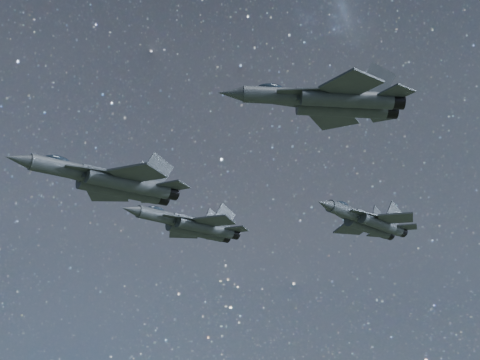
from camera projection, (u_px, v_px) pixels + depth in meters
name	position (u px, v px, depth m)	size (l,w,h in m)	color
jet_lead	(111.00, 181.00, 80.59)	(20.38, 13.94, 5.12)	#30373C
jet_left	(191.00, 225.00, 99.67)	(18.78, 12.62, 4.74)	#30373C
jet_right	(329.00, 100.00, 63.98)	(16.94, 11.51, 4.26)	#30373C
jet_slot	(368.00, 221.00, 94.58)	(17.29, 11.32, 4.46)	#30373C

